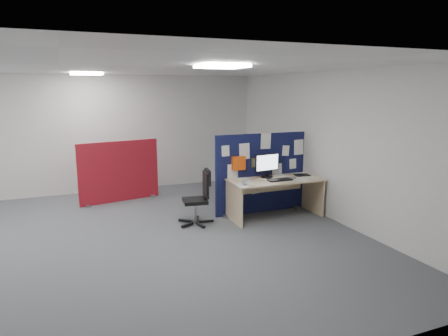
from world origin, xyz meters
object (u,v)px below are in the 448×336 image
object	(u,v)px
monitor_main	(267,164)
red_divider	(119,172)
navy_divider	(260,173)
office_chair	(200,194)
main_desk	(274,188)

from	to	relation	value
monitor_main	red_divider	xyz separation A→B (m)	(-2.46, 2.02, -0.34)
navy_divider	office_chair	bearing A→B (deg)	-169.64
main_desk	monitor_main	xyz separation A→B (m)	(-0.08, 0.15, 0.42)
red_divider	office_chair	xyz separation A→B (m)	(1.12, -2.05, -0.09)
main_desk	monitor_main	world-z (taller)	monitor_main
main_desk	red_divider	world-z (taller)	red_divider
navy_divider	office_chair	size ratio (longest dim) A/B	1.93
navy_divider	red_divider	distance (m)	3.03
navy_divider	main_desk	distance (m)	0.43
navy_divider	monitor_main	size ratio (longest dim) A/B	3.60
monitor_main	red_divider	world-z (taller)	red_divider
navy_divider	monitor_main	xyz separation A→B (m)	(0.04, -0.21, 0.20)
navy_divider	main_desk	size ratio (longest dim) A/B	1.08
navy_divider	main_desk	bearing A→B (deg)	-71.77
office_chair	navy_divider	bearing A→B (deg)	18.80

